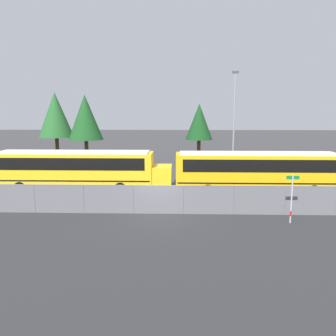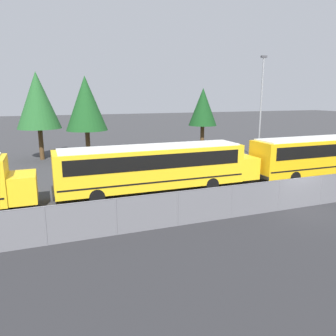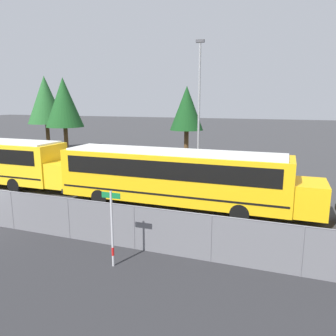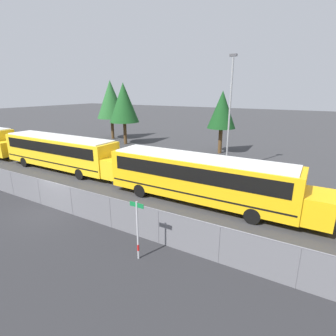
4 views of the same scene
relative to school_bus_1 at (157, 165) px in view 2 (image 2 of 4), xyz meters
name	(u,v)px [view 2 (image 2 of 4)]	position (x,y,z in m)	size (l,w,h in m)	color
ground_plane	(299,208)	(6.62, -5.89, -1.84)	(200.00, 200.00, 0.00)	#38383A
fence	(301,192)	(6.62, -5.89, -0.93)	(69.54, 0.07, 1.78)	#9EA0A5
school_bus_1	(157,165)	(0.00, 0.00, 0.00)	(13.88, 2.59, 3.11)	yellow
school_bus_2	(327,153)	(14.11, -0.48, 0.00)	(13.88, 2.59, 3.11)	yellow
light_pole	(261,105)	(13.24, 7.20, 3.54)	(0.60, 0.24, 9.96)	gray
tree_0	(38,101)	(-7.07, 14.82, 3.96)	(4.18, 4.18, 8.55)	#51381E
tree_1	(86,104)	(-2.79, 12.54, 3.69)	(3.94, 3.94, 8.12)	#51381E
tree_2	(203,107)	(10.30, 13.85, 3.14)	(3.21, 3.21, 7.11)	#51381E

